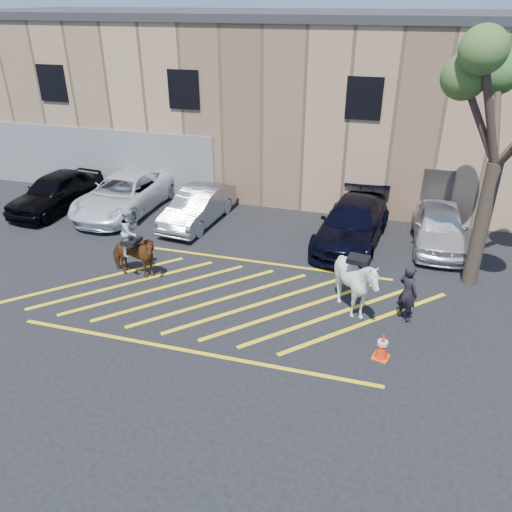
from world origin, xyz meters
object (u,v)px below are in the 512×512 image
(car_black_suv, at_px, (56,191))
(car_silver_sedan, at_px, (198,207))
(tree, at_px, (512,91))
(mounted_bay, at_px, (133,250))
(car_blue_suv, at_px, (352,223))
(handler, at_px, (408,293))
(traffic_cone, at_px, (382,346))
(car_white_suv, at_px, (439,226))
(saddled_white, at_px, (356,284))
(car_white_pickup, at_px, (125,194))

(car_black_suv, xyz_separation_m, car_silver_sedan, (6.13, 0.24, -0.09))
(car_silver_sedan, bearing_deg, tree, -5.34)
(car_black_suv, bearing_deg, mounted_bay, -29.39)
(car_black_suv, height_order, car_blue_suv, car_black_suv)
(handler, bearing_deg, traffic_cone, 117.94)
(car_white_suv, xyz_separation_m, saddled_white, (-2.39, -5.17, 0.23))
(car_white_suv, distance_m, saddled_white, 5.70)
(car_black_suv, bearing_deg, car_white_suv, 9.53)
(handler, bearing_deg, car_silver_sedan, 12.77)
(car_black_suv, relative_size, car_silver_sedan, 1.10)
(car_silver_sedan, height_order, mounted_bay, mounted_bay)
(saddled_white, bearing_deg, car_silver_sedan, 144.01)
(tree, bearing_deg, traffic_cone, -118.15)
(car_white_suv, height_order, handler, handler)
(car_white_pickup, distance_m, saddled_white, 10.98)
(car_blue_suv, height_order, tree, tree)
(saddled_white, relative_size, tree, 0.27)
(saddled_white, height_order, traffic_cone, saddled_white)
(car_white_pickup, height_order, car_white_suv, car_white_pickup)
(car_silver_sedan, height_order, tree, tree)
(handler, relative_size, tree, 0.23)
(car_white_suv, bearing_deg, tree, -71.72)
(tree, bearing_deg, car_white_suv, 109.57)
(handler, bearing_deg, car_blue_suv, -23.54)
(car_blue_suv, relative_size, tree, 0.69)
(mounted_bay, xyz_separation_m, tree, (10.09, 2.49, 4.77))
(car_black_suv, xyz_separation_m, handler, (13.96, -4.32, 0.06))
(car_white_pickup, xyz_separation_m, car_blue_suv, (9.21, -0.43, -0.01))
(car_black_suv, relative_size, handler, 2.73)
(handler, xyz_separation_m, mounted_bay, (-8.20, 0.10, 0.10))
(traffic_cone, relative_size, tree, 0.10)
(car_white_suv, xyz_separation_m, mounted_bay, (-9.22, -4.93, 0.19))
(car_white_suv, xyz_separation_m, traffic_cone, (-1.52, -6.93, -0.37))
(car_white_pickup, bearing_deg, car_black_suv, -166.99)
(car_blue_suv, xyz_separation_m, car_white_suv, (2.95, 0.60, -0.00))
(traffic_cone, bearing_deg, car_blue_suv, 102.69)
(car_white_pickup, distance_m, car_silver_sedan, 3.32)
(traffic_cone, bearing_deg, mounted_bay, 165.49)
(car_black_suv, height_order, handler, handler)
(car_white_pickup, height_order, car_silver_sedan, car_white_pickup)
(car_silver_sedan, distance_m, car_blue_suv, 5.91)
(car_silver_sedan, relative_size, car_white_suv, 0.95)
(traffic_cone, bearing_deg, car_white_suv, 77.59)
(handler, bearing_deg, car_black_suv, 25.77)
(car_black_suv, height_order, car_white_suv, car_black_suv)
(mounted_bay, distance_m, tree, 11.43)
(handler, height_order, traffic_cone, handler)
(car_blue_suv, relative_size, saddled_white, 2.60)
(car_silver_sedan, xyz_separation_m, mounted_bay, (-0.36, -4.46, 0.25))
(saddled_white, bearing_deg, car_white_suv, 65.19)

